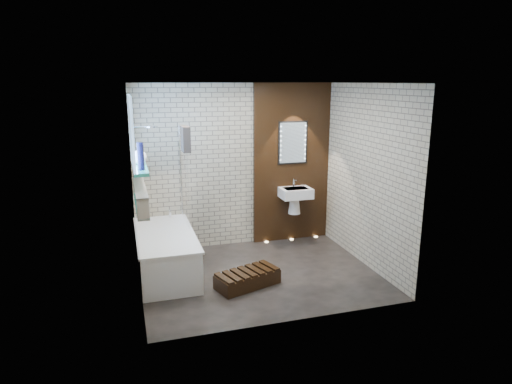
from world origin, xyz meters
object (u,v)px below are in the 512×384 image
object	(u,v)px
led_mirror	(293,143)
walnut_step	(247,279)
bathtub	(166,253)
washbasin	(295,196)
bath_screen	(184,176)

from	to	relation	value
led_mirror	walnut_step	world-z (taller)	led_mirror
bathtub	washbasin	bearing A→B (deg)	16.01
washbasin	walnut_step	bearing A→B (deg)	-131.18
bathtub	washbasin	xyz separation A→B (m)	(2.17, 0.62, 0.50)
washbasin	walnut_step	xyz separation A→B (m)	(-1.20, -1.37, -0.70)
bath_screen	led_mirror	size ratio (longest dim) A/B	2.00
washbasin	walnut_step	distance (m)	1.95
bathtub	bath_screen	bearing A→B (deg)	51.10
walnut_step	bath_screen	bearing A→B (deg)	117.43
led_mirror	walnut_step	bearing A→B (deg)	-128.12
bathtub	walnut_step	distance (m)	1.24
bathtub	walnut_step	bearing A→B (deg)	-37.64
led_mirror	bath_screen	bearing A→B (deg)	-169.34
bath_screen	walnut_step	size ratio (longest dim) A/B	1.68
bathtub	walnut_step	world-z (taller)	bathtub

